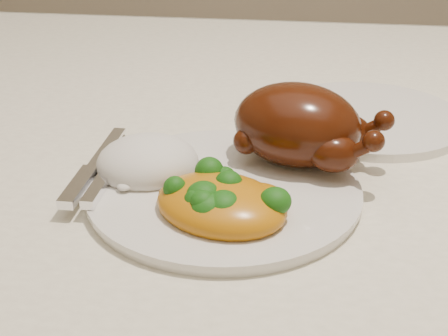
# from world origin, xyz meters

# --- Properties ---
(dining_table) EXTENTS (1.60, 0.90, 0.76)m
(dining_table) POSITION_xyz_m (0.00, 0.00, 0.67)
(dining_table) COLOR brown
(dining_table) RESTS_ON floor
(tablecloth) EXTENTS (1.73, 1.03, 0.18)m
(tablecloth) POSITION_xyz_m (0.00, 0.00, 0.74)
(tablecloth) COLOR white
(tablecloth) RESTS_ON dining_table
(dinner_plate) EXTENTS (0.32, 0.32, 0.01)m
(dinner_plate) POSITION_xyz_m (-0.04, -0.20, 0.77)
(dinner_plate) COLOR silver
(dinner_plate) RESTS_ON tablecloth
(side_plate) EXTENTS (0.27, 0.27, 0.01)m
(side_plate) POSITION_xyz_m (0.11, 0.01, 0.77)
(side_plate) COLOR silver
(side_plate) RESTS_ON tablecloth
(roast_chicken) EXTENTS (0.18, 0.13, 0.09)m
(roast_chicken) POSITION_xyz_m (0.03, -0.13, 0.82)
(roast_chicken) COLOR #401506
(roast_chicken) RESTS_ON dinner_plate
(rice_mound) EXTENTS (0.12, 0.12, 0.05)m
(rice_mound) POSITION_xyz_m (-0.12, -0.18, 0.79)
(rice_mound) COLOR white
(rice_mound) RESTS_ON dinner_plate
(mac_and_cheese) EXTENTS (0.15, 0.14, 0.05)m
(mac_and_cheese) POSITION_xyz_m (-0.04, -0.25, 0.79)
(mac_and_cheese) COLOR orange
(mac_and_cheese) RESTS_ON dinner_plate
(cutlery) EXTENTS (0.03, 0.18, 0.01)m
(cutlery) POSITION_xyz_m (-0.17, -0.20, 0.78)
(cutlery) COLOR silver
(cutlery) RESTS_ON dinner_plate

